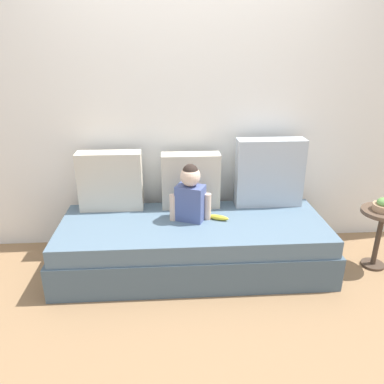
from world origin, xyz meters
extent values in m
plane|color=#93704C|center=(0.00, 0.00, 0.00)|extent=(12.00, 12.00, 0.00)
cube|color=white|center=(0.00, 0.53, 1.11)|extent=(5.32, 0.10, 2.22)
cube|color=#495F70|center=(0.00, 0.00, 0.13)|extent=(2.12, 0.81, 0.27)
cube|color=slate|center=(0.00, 0.00, 0.34)|extent=(2.06, 0.78, 0.14)
cube|color=beige|center=(-0.66, 0.30, 0.65)|extent=(0.52, 0.16, 0.49)
cube|color=beige|center=(0.00, 0.30, 0.64)|extent=(0.48, 0.16, 0.46)
cube|color=#B2BCC6|center=(0.66, 0.30, 0.69)|extent=(0.56, 0.16, 0.57)
cube|color=#4C5B93|center=(-0.02, 0.05, 0.55)|extent=(0.25, 0.21, 0.28)
sphere|color=beige|center=(-0.02, 0.05, 0.77)|extent=(0.15, 0.15, 0.15)
sphere|color=#2D231E|center=(-0.02, 0.05, 0.80)|extent=(0.12, 0.12, 0.12)
cylinder|color=beige|center=(-0.15, 0.05, 0.51)|extent=(0.06, 0.06, 0.21)
cylinder|color=beige|center=(0.12, 0.05, 0.51)|extent=(0.06, 0.06, 0.21)
ellipsoid|color=yellow|center=(0.20, 0.02, 0.43)|extent=(0.17, 0.11, 0.04)
cylinder|color=brown|center=(1.47, -0.08, 0.48)|extent=(0.33, 0.33, 0.03)
cylinder|color=#453528|center=(1.47, -0.08, 0.23)|extent=(0.04, 0.04, 0.47)
cylinder|color=#453528|center=(1.47, -0.08, 0.01)|extent=(0.18, 0.18, 0.02)
cylinder|color=tan|center=(1.47, -0.08, 0.52)|extent=(0.18, 0.18, 0.05)
camera|label=1|loc=(-0.18, -2.59, 1.69)|focal=34.77mm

